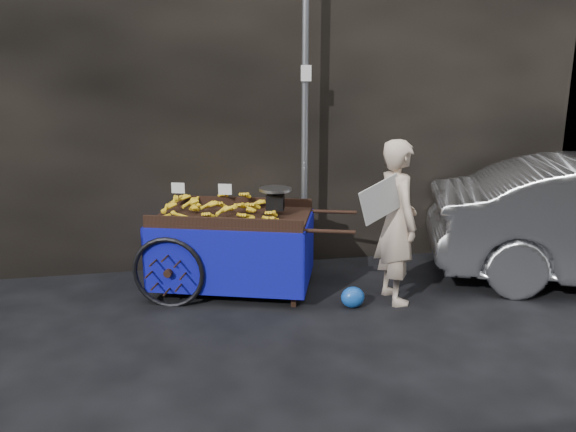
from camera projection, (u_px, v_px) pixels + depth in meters
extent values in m
plane|color=black|center=(302.00, 312.00, 5.81)|extent=(80.00, 80.00, 0.00)
cube|color=black|center=(189.00, 65.00, 7.49)|extent=(11.00, 2.00, 5.00)
cylinder|color=slate|center=(305.00, 108.00, 6.61)|extent=(0.08, 0.08, 4.00)
cube|color=white|center=(306.00, 73.00, 6.46)|extent=(0.12, 0.02, 0.18)
cube|color=black|center=(233.00, 218.00, 6.24)|extent=(1.92, 1.52, 0.06)
cube|color=black|center=(242.00, 202.00, 6.70)|extent=(1.61, 0.56, 0.10)
cube|color=black|center=(222.00, 223.00, 5.75)|extent=(1.61, 0.56, 0.10)
cube|color=black|center=(294.00, 269.00, 5.85)|extent=(0.07, 0.07, 0.84)
cube|color=black|center=(302.00, 245.00, 6.66)|extent=(0.07, 0.07, 0.84)
cylinder|color=black|center=(330.00, 231.00, 5.70)|extent=(0.51, 0.20, 0.04)
cylinder|color=black|center=(334.00, 212.00, 6.51)|extent=(0.51, 0.20, 0.04)
torus|color=black|center=(168.00, 273.00, 5.89)|extent=(0.76, 0.29, 0.79)
torus|color=black|center=(199.00, 242.00, 6.97)|extent=(0.76, 0.29, 0.79)
cylinder|color=black|center=(185.00, 256.00, 6.43)|extent=(0.41, 1.13, 0.05)
cube|color=#081692|center=(222.00, 264.00, 5.82)|extent=(1.64, 0.55, 0.71)
cube|color=#081692|center=(243.00, 235.00, 6.84)|extent=(1.64, 0.55, 0.71)
cube|color=#081692|center=(161.00, 245.00, 6.43)|extent=(0.36, 1.04, 0.71)
cube|color=#081692|center=(309.00, 251.00, 6.22)|extent=(0.36, 1.04, 0.71)
cube|color=black|center=(275.00, 202.00, 6.19)|extent=(0.22, 0.20, 0.17)
cylinder|color=silver|center=(275.00, 189.00, 6.15)|extent=(0.45, 0.45, 0.03)
cube|color=white|center=(178.00, 188.00, 6.12)|extent=(0.14, 0.06, 0.12)
cube|color=white|center=(225.00, 189.00, 6.05)|extent=(0.14, 0.06, 0.12)
imported|color=beige|center=(397.00, 222.00, 5.92)|extent=(0.46, 0.66, 1.75)
cube|color=beige|center=(381.00, 200.00, 5.60)|extent=(0.55, 0.22, 0.50)
ellipsoid|color=#164BA8|center=(353.00, 297.00, 5.90)|extent=(0.25, 0.20, 0.23)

